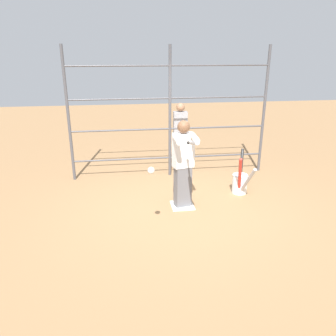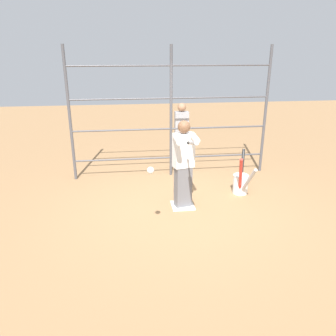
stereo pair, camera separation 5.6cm
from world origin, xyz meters
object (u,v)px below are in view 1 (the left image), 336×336
baseball_bat_swinging (193,143)px  bat_bucket (240,182)px  batter (183,162)px  softball_in_flight (151,170)px  bystander_behind_fence (180,134)px

baseball_bat_swinging → bat_bucket: size_ratio=0.70×
baseball_bat_swinging → batter: bearing=-91.7°
baseball_bat_swinging → bat_bucket: 2.16m
baseball_bat_swinging → softball_in_flight: 0.72m
batter → bystander_behind_fence: batter is taller
batter → softball_in_flight: batter is taller
softball_in_flight → bystander_behind_fence: bearing=-106.7°
batter → bat_bucket: (-1.22, -0.42, -0.61)m
baseball_bat_swinging → bystander_behind_fence: baseball_bat_swinging is taller
batter → softball_in_flight: bearing=59.2°
softball_in_flight → bystander_behind_fence: size_ratio=0.06×
batter → softball_in_flight: 1.29m
batter → baseball_bat_swinging: (0.03, 0.89, 0.59)m
bystander_behind_fence → bat_bucket: bearing=117.4°
softball_in_flight → bystander_behind_fence: (-0.97, -3.23, -0.32)m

